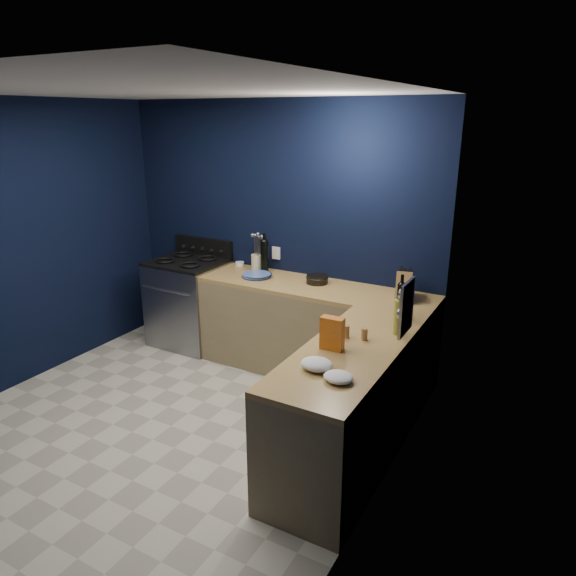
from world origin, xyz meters
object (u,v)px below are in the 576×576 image
Objects in this scene: knife_block at (404,286)px; gas_range at (189,303)px; crouton_bag at (332,333)px; utensil_crock at (258,262)px; plate_stack at (257,275)px.

gas_range is at bearing 168.17° from knife_block.
gas_range is 2.44m from knife_block.
utensil_crock is at bearing 134.56° from crouton_bag.
gas_range is at bearing 179.78° from plate_stack.
plate_stack is 1.15× the size of knife_block.
crouton_bag reaches higher than plate_stack.
knife_block is (1.48, 0.06, 0.10)m from plate_stack.
utensil_crock is (0.77, 0.22, 0.52)m from gas_range.
gas_range is at bearing -164.28° from utensil_crock.
utensil_crock is at bearing 161.18° from knife_block.
knife_block reaches higher than crouton_bag.
plate_stack is at bearing 136.89° from crouton_bag.
gas_range is 3.75× the size of knife_block.
knife_block reaches higher than plate_stack.
plate_stack is 1.80m from crouton_bag.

